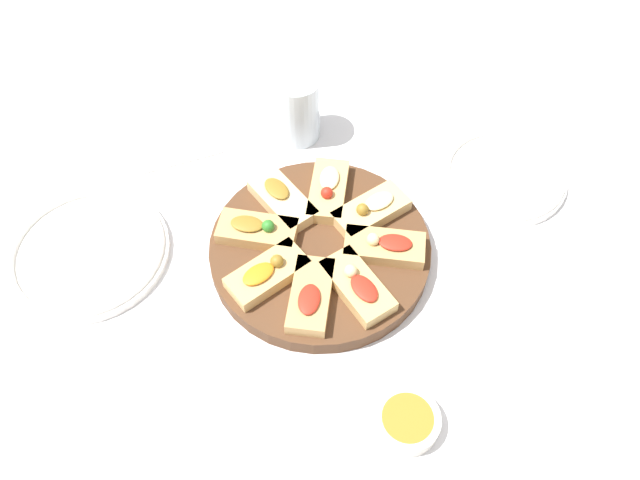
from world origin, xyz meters
TOP-DOWN VIEW (x-y plane):
  - ground_plane at (0.00, 0.00)m, footprint 3.00×3.00m
  - serving_board at (0.00, 0.00)m, footprint 0.30×0.30m
  - focaccia_slice_0 at (0.03, -0.08)m, footprint 0.08×0.12m
  - focaccia_slice_1 at (0.07, -0.04)m, footprint 0.12×0.10m
  - focaccia_slice_2 at (0.08, 0.03)m, footprint 0.12×0.08m
  - focaccia_slice_3 at (0.04, 0.08)m, footprint 0.09×0.12m
  - focaccia_slice_4 at (-0.02, 0.08)m, footprint 0.07×0.11m
  - focaccia_slice_5 at (-0.08, 0.04)m, footprint 0.12×0.09m
  - focaccia_slice_6 at (-0.08, -0.02)m, footprint 0.12×0.08m
  - focaccia_slice_7 at (-0.04, -0.08)m, footprint 0.09×0.12m
  - plate_left at (-0.31, -0.04)m, footprint 0.18×0.18m
  - plate_right at (0.30, -0.11)m, footprint 0.22×0.22m
  - water_glass at (-0.04, -0.23)m, footprint 0.07×0.07m
  - napkin_stack at (0.15, -0.29)m, footprint 0.14×0.12m
  - dipping_bowl at (-0.01, 0.26)m, footprint 0.08×0.08m

SIDE VIEW (x-z plane):
  - ground_plane at x=0.00m, z-range 0.00..0.00m
  - napkin_stack at x=0.15m, z-range 0.00..0.01m
  - plate_right at x=0.30m, z-range 0.00..0.02m
  - plate_left at x=-0.31m, z-range 0.00..0.02m
  - dipping_bowl at x=-0.01m, z-range 0.00..0.02m
  - serving_board at x=0.00m, z-range 0.00..0.03m
  - focaccia_slice_0 at x=0.03m, z-range 0.02..0.05m
  - focaccia_slice_3 at x=0.04m, z-range 0.02..0.05m
  - focaccia_slice_1 at x=0.07m, z-range 0.02..0.05m
  - focaccia_slice_2 at x=0.08m, z-range 0.02..0.05m
  - focaccia_slice_4 at x=-0.02m, z-range 0.02..0.05m
  - focaccia_slice_5 at x=-0.08m, z-range 0.02..0.05m
  - focaccia_slice_6 at x=-0.08m, z-range 0.02..0.05m
  - focaccia_slice_7 at x=-0.04m, z-range 0.02..0.05m
  - water_glass at x=-0.04m, z-range 0.00..0.11m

